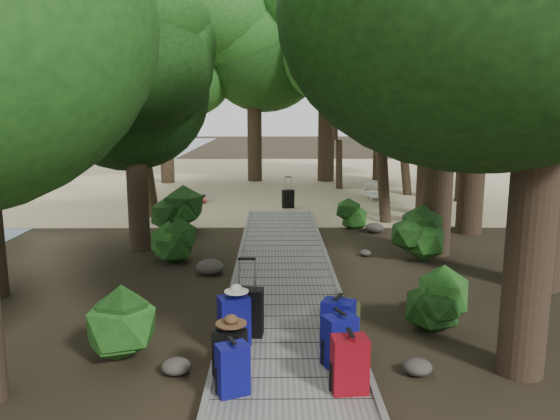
{
  "coord_description": "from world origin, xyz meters",
  "views": [
    {
      "loc": [
        -0.19,
        -10.1,
        3.29
      ],
      "look_at": [
        -0.06,
        2.41,
        1.0
      ],
      "focal_mm": 35.0,
      "sensor_mm": 36.0,
      "label": 1
    }
  ],
  "objects_px": {
    "backpack_right_a": "(350,361)",
    "sun_lounger": "(375,192)",
    "duffel_right_khaki": "(340,312)",
    "suitcase_on_boardwalk": "(247,312)",
    "backpack_right_c": "(338,321)",
    "backpack_left_b": "(230,351)",
    "backpack_left_c": "(234,318)",
    "backpack_right_b": "(340,338)",
    "kayak": "(201,197)",
    "lone_suitcase_on_sand": "(288,199)",
    "backpack_right_d": "(343,317)",
    "backpack_left_d": "(240,305)",
    "backpack_left_a": "(233,367)"
  },
  "relations": [
    {
      "from": "backpack_right_a",
      "to": "sun_lounger",
      "type": "distance_m",
      "value": 14.5
    },
    {
      "from": "duffel_right_khaki",
      "to": "suitcase_on_boardwalk",
      "type": "xyz_separation_m",
      "value": [
        -1.37,
        -0.4,
        0.16
      ]
    },
    {
      "from": "backpack_right_c",
      "to": "duffel_right_khaki",
      "type": "xyz_separation_m",
      "value": [
        0.12,
        0.79,
        -0.18
      ]
    },
    {
      "from": "backpack_left_b",
      "to": "backpack_left_c",
      "type": "relative_size",
      "value": 0.87
    },
    {
      "from": "backpack_left_c",
      "to": "backpack_right_a",
      "type": "distance_m",
      "value": 1.91
    },
    {
      "from": "backpack_right_b",
      "to": "kayak",
      "type": "relative_size",
      "value": 0.25
    },
    {
      "from": "lone_suitcase_on_sand",
      "to": "backpack_left_b",
      "type": "bearing_deg",
      "value": -110.26
    },
    {
      "from": "backpack_left_c",
      "to": "backpack_right_d",
      "type": "height_order",
      "value": "backpack_left_c"
    },
    {
      "from": "backpack_left_b",
      "to": "lone_suitcase_on_sand",
      "type": "xyz_separation_m",
      "value": [
        1.01,
        12.15,
        -0.12
      ]
    },
    {
      "from": "suitcase_on_boardwalk",
      "to": "sun_lounger",
      "type": "xyz_separation_m",
      "value": [
        4.14,
        12.62,
        -0.16
      ]
    },
    {
      "from": "lone_suitcase_on_sand",
      "to": "backpack_right_b",
      "type": "bearing_deg",
      "value": -103.85
    },
    {
      "from": "backpack_left_d",
      "to": "backpack_right_a",
      "type": "relative_size",
      "value": 0.72
    },
    {
      "from": "backpack_left_b",
      "to": "duffel_right_khaki",
      "type": "xyz_separation_m",
      "value": [
        1.52,
        1.63,
        -0.15
      ]
    },
    {
      "from": "backpack_left_c",
      "to": "backpack_right_a",
      "type": "xyz_separation_m",
      "value": [
        1.41,
        -1.3,
        -0.02
      ]
    },
    {
      "from": "duffel_right_khaki",
      "to": "suitcase_on_boardwalk",
      "type": "distance_m",
      "value": 1.43
    },
    {
      "from": "backpack_left_c",
      "to": "backpack_right_d",
      "type": "bearing_deg",
      "value": -10.25
    },
    {
      "from": "backpack_left_b",
      "to": "backpack_right_d",
      "type": "distance_m",
      "value": 1.9
    },
    {
      "from": "backpack_left_c",
      "to": "backpack_right_d",
      "type": "xyz_separation_m",
      "value": [
        1.53,
        0.22,
        -0.09
      ]
    },
    {
      "from": "backpack_left_b",
      "to": "backpack_right_a",
      "type": "bearing_deg",
      "value": 6.4
    },
    {
      "from": "suitcase_on_boardwalk",
      "to": "sun_lounger",
      "type": "bearing_deg",
      "value": 77.97
    },
    {
      "from": "backpack_left_c",
      "to": "backpack_right_b",
      "type": "distance_m",
      "value": 1.51
    },
    {
      "from": "kayak",
      "to": "backpack_left_b",
      "type": "bearing_deg",
      "value": -97.59
    },
    {
      "from": "backpack_left_d",
      "to": "suitcase_on_boardwalk",
      "type": "xyz_separation_m",
      "value": [
        0.15,
        -0.53,
        0.08
      ]
    },
    {
      "from": "backpack_right_b",
      "to": "duffel_right_khaki",
      "type": "height_order",
      "value": "backpack_right_b"
    },
    {
      "from": "sun_lounger",
      "to": "backpack_left_b",
      "type": "bearing_deg",
      "value": -115.94
    },
    {
      "from": "backpack_left_c",
      "to": "suitcase_on_boardwalk",
      "type": "bearing_deg",
      "value": 41.98
    },
    {
      "from": "duffel_right_khaki",
      "to": "suitcase_on_boardwalk",
      "type": "bearing_deg",
      "value": -163.93
    },
    {
      "from": "backpack_left_c",
      "to": "sun_lounger",
      "type": "relative_size",
      "value": 0.42
    },
    {
      "from": "sun_lounger",
      "to": "backpack_left_c",
      "type": "bearing_deg",
      "value": -117.17
    },
    {
      "from": "backpack_left_b",
      "to": "suitcase_on_boardwalk",
      "type": "xyz_separation_m",
      "value": [
        0.15,
        1.23,
        0.02
      ]
    },
    {
      "from": "backpack_left_b",
      "to": "duffel_right_khaki",
      "type": "relative_size",
      "value": 1.21
    },
    {
      "from": "suitcase_on_boardwalk",
      "to": "lone_suitcase_on_sand",
      "type": "xyz_separation_m",
      "value": [
        0.86,
        10.92,
        -0.14
      ]
    },
    {
      "from": "backpack_right_d",
      "to": "lone_suitcase_on_sand",
      "type": "xyz_separation_m",
      "value": [
        -0.5,
        11.0,
        -0.08
      ]
    },
    {
      "from": "lone_suitcase_on_sand",
      "to": "backpack_left_d",
      "type": "bearing_deg",
      "value": -111.03
    },
    {
      "from": "backpack_left_a",
      "to": "backpack_right_b",
      "type": "relative_size",
      "value": 0.91
    },
    {
      "from": "backpack_right_a",
      "to": "lone_suitcase_on_sand",
      "type": "height_order",
      "value": "backpack_right_a"
    },
    {
      "from": "duffel_right_khaki",
      "to": "lone_suitcase_on_sand",
      "type": "bearing_deg",
      "value": 92.52
    },
    {
      "from": "backpack_left_b",
      "to": "suitcase_on_boardwalk",
      "type": "bearing_deg",
      "value": 104.03
    },
    {
      "from": "kayak",
      "to": "lone_suitcase_on_sand",
      "type": "bearing_deg",
      "value": -40.23
    },
    {
      "from": "backpack_left_d",
      "to": "backpack_right_b",
      "type": "bearing_deg",
      "value": -30.3
    },
    {
      "from": "backpack_left_d",
      "to": "duffel_right_khaki",
      "type": "relative_size",
      "value": 0.96
    },
    {
      "from": "sun_lounger",
      "to": "duffel_right_khaki",
      "type": "bearing_deg",
      "value": -111.52
    },
    {
      "from": "backpack_right_a",
      "to": "suitcase_on_boardwalk",
      "type": "bearing_deg",
      "value": 122.78
    },
    {
      "from": "backpack_left_c",
      "to": "backpack_left_d",
      "type": "distance_m",
      "value": 0.84
    },
    {
      "from": "backpack_right_b",
      "to": "kayak",
      "type": "xyz_separation_m",
      "value": [
        -3.5,
        13.24,
        -0.32
      ]
    },
    {
      "from": "backpack_right_d",
      "to": "lone_suitcase_on_sand",
      "type": "distance_m",
      "value": 11.01
    },
    {
      "from": "backpack_left_a",
      "to": "kayak",
      "type": "distance_m",
      "value": 14.11
    },
    {
      "from": "backpack_left_a",
      "to": "backpack_left_b",
      "type": "height_order",
      "value": "backpack_left_b"
    },
    {
      "from": "backpack_left_d",
      "to": "backpack_right_c",
      "type": "height_order",
      "value": "backpack_right_c"
    },
    {
      "from": "backpack_right_a",
      "to": "backpack_right_c",
      "type": "relative_size",
      "value": 1.0
    }
  ]
}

